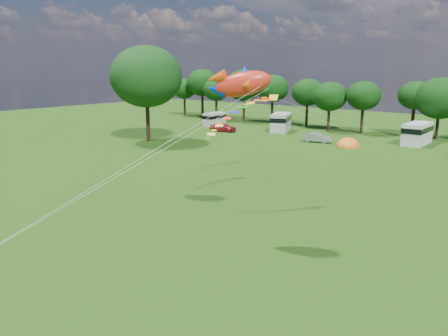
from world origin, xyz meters
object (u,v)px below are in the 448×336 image
Objects in this scene: campervan_a at (214,119)px; tent_orange at (348,147)px; car_a at (223,127)px; campervan_b at (281,122)px; campervan_c at (417,133)px; big_tree at (146,77)px; car_b at (317,138)px; fish_kite at (238,84)px.

campervan_a is 27.97m from tent_orange.
tent_orange is at bearing -101.40° from car_a.
campervan_c reaches higher than campervan_b.
campervan_a is (-3.24, 18.52, -7.76)m from big_tree.
big_tree is 25.37m from car_b.
tent_orange is at bearing 140.69° from campervan_c.
big_tree is 37.93m from fish_kite.
car_b is at bearing 122.53° from campervan_c.
campervan_b is (-9.66, 6.01, 0.91)m from car_b.
tent_orange is at bearing -135.99° from campervan_b.
big_tree reaches higher than car_a.
car_a is (2.56, 13.81, -8.28)m from big_tree.
campervan_b reaches higher than tent_orange.
campervan_b is at bearing 64.27° from big_tree.
car_a is at bearing 103.15° from fish_kite.
car_b is 0.92× the size of fish_kite.
fish_kite is at bearing -77.69° from tent_orange.
car_a reaches higher than car_b.
car_a is 0.74× the size of campervan_c.
big_tree reaches higher than campervan_c.
fish_kite reaches higher than campervan_c.
campervan_a is at bearing 75.82° from campervan_b.
big_tree is at bearing 159.14° from car_a.
car_a is at bearing 110.28° from campervan_b.
campervan_b reaches higher than car_b.
car_a is at bearing 105.36° from campervan_c.
campervan_a is at bearing 169.46° from tent_orange.
campervan_c is at bearing -85.71° from car_a.
big_tree is 2.05× the size of campervan_b.
campervan_a is (-22.60, 4.41, 0.60)m from car_b.
campervan_a is at bearing 104.68° from fish_kite.
tent_orange is at bearing -112.70° from car_b.
campervan_a reaches higher than tent_orange.
car_b is 4.96m from tent_orange.
car_b is at bearing 82.53° from fish_kite.
car_a is 1.18× the size of car_b.
campervan_b reaches higher than campervan_a.
campervan_b is 47.13m from fish_kite.
tent_orange is (-6.52, -7.76, -1.55)m from campervan_c.
campervan_c is at bearing 49.96° from tent_orange.
car_a is 1.09× the size of fish_kite.
tent_orange is (4.87, -0.70, -0.64)m from car_b.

